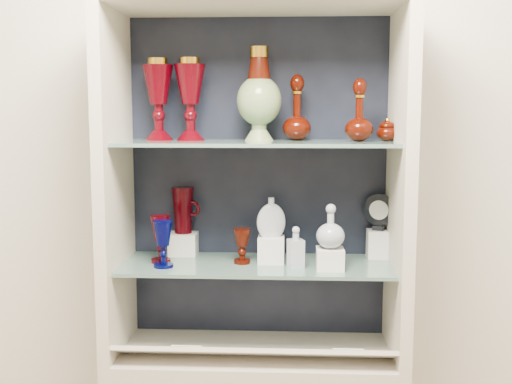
# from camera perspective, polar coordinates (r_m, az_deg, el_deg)

# --- Properties ---
(wall_back) EXTENTS (3.50, 0.02, 2.80)m
(wall_back) POSITION_cam_1_polar(r_m,az_deg,el_deg) (2.37, 0.28, 3.09)
(wall_back) COLOR silver
(wall_back) RESTS_ON ground
(cabinet_back_panel) EXTENTS (0.98, 0.02, 1.15)m
(cabinet_back_panel) POSITION_cam_1_polar(r_m,az_deg,el_deg) (2.34, 0.24, 1.21)
(cabinet_back_panel) COLOR black
(cabinet_back_panel) RESTS_ON cabinet_base
(cabinet_side_left) EXTENTS (0.04, 0.40, 1.15)m
(cabinet_side_left) POSITION_cam_1_polar(r_m,az_deg,el_deg) (2.23, -12.41, 0.72)
(cabinet_side_left) COLOR beige
(cabinet_side_left) RESTS_ON cabinet_base
(cabinet_side_right) EXTENTS (0.04, 0.40, 1.15)m
(cabinet_side_right) POSITION_cam_1_polar(r_m,az_deg,el_deg) (2.18, 12.69, 0.57)
(cabinet_side_right) COLOR beige
(cabinet_side_right) RESTS_ON cabinet_base
(cabinet_top_cap) EXTENTS (1.00, 0.40, 0.04)m
(cabinet_top_cap) POSITION_cam_1_polar(r_m,az_deg,el_deg) (2.17, -0.00, 16.49)
(cabinet_top_cap) COLOR beige
(cabinet_top_cap) RESTS_ON cabinet_side_left
(shelf_lower) EXTENTS (0.92, 0.34, 0.01)m
(shelf_lower) POSITION_cam_1_polar(r_m,az_deg,el_deg) (2.22, 0.03, -6.49)
(shelf_lower) COLOR slate
(shelf_lower) RESTS_ON cabinet_side_left
(shelf_upper) EXTENTS (0.92, 0.34, 0.01)m
(shelf_upper) POSITION_cam_1_polar(r_m,az_deg,el_deg) (2.16, 0.03, 4.38)
(shelf_upper) COLOR slate
(shelf_upper) RESTS_ON cabinet_side_left
(label_ledge) EXTENTS (0.92, 0.17, 0.09)m
(label_ledge) POSITION_cam_1_polar(r_m,az_deg,el_deg) (2.18, -0.16, -14.06)
(label_ledge) COLOR beige
(label_ledge) RESTS_ON cabinet_base
(label_card_0) EXTENTS (0.10, 0.06, 0.03)m
(label_card_0) POSITION_cam_1_polar(r_m,az_deg,el_deg) (2.18, 8.14, -13.71)
(label_card_0) COLOR white
(label_card_0) RESTS_ON label_ledge
(label_card_1) EXTENTS (0.10, 0.06, 0.03)m
(label_card_1) POSITION_cam_1_polar(r_m,az_deg,el_deg) (2.20, -6.08, -13.51)
(label_card_1) COLOR white
(label_card_1) RESTS_ON label_ledge
(pedestal_lamp_left) EXTENTS (0.14, 0.14, 0.28)m
(pedestal_lamp_left) POSITION_cam_1_polar(r_m,az_deg,el_deg) (2.26, -8.67, 8.13)
(pedestal_lamp_left) COLOR #440007
(pedestal_lamp_left) RESTS_ON shelf_upper
(pedestal_lamp_right) EXTENTS (0.13, 0.13, 0.28)m
(pedestal_lamp_right) POSITION_cam_1_polar(r_m,az_deg,el_deg) (2.23, -5.87, 8.20)
(pedestal_lamp_right) COLOR #440007
(pedestal_lamp_right) RESTS_ON shelf_upper
(enamel_urn) EXTENTS (0.20, 0.20, 0.32)m
(enamel_urn) POSITION_cam_1_polar(r_m,az_deg,el_deg) (2.20, 0.27, 8.71)
(enamel_urn) COLOR #084016
(enamel_urn) RESTS_ON shelf_upper
(ruby_decanter_a) EXTENTS (0.12, 0.12, 0.25)m
(ruby_decanter_a) POSITION_cam_1_polar(r_m,az_deg,el_deg) (2.22, 3.67, 7.85)
(ruby_decanter_a) COLOR #3D0B02
(ruby_decanter_a) RESTS_ON shelf_upper
(ruby_decanter_b) EXTENTS (0.12, 0.12, 0.22)m
(ruby_decanter_b) POSITION_cam_1_polar(r_m,az_deg,el_deg) (2.16, 9.18, 7.37)
(ruby_decanter_b) COLOR #3D0B02
(ruby_decanter_b) RESTS_ON shelf_upper
(lidded_bowl) EXTENTS (0.07, 0.07, 0.08)m
(lidded_bowl) POSITION_cam_1_polar(r_m,az_deg,el_deg) (2.21, 11.59, 5.50)
(lidded_bowl) COLOR #3D0B02
(lidded_bowl) RESTS_ON shelf_upper
(cobalt_goblet) EXTENTS (0.08, 0.08, 0.16)m
(cobalt_goblet) POSITION_cam_1_polar(r_m,az_deg,el_deg) (2.17, -8.25, -4.59)
(cobalt_goblet) COLOR #000239
(cobalt_goblet) RESTS_ON shelf_lower
(ruby_goblet_tall) EXTENTS (0.09, 0.09, 0.16)m
(ruby_goblet_tall) POSITION_cam_1_polar(r_m,az_deg,el_deg) (2.24, -8.49, -4.14)
(ruby_goblet_tall) COLOR #440007
(ruby_goblet_tall) RESTS_ON shelf_lower
(ruby_goblet_small) EXTENTS (0.07, 0.07, 0.12)m
(ruby_goblet_small) POSITION_cam_1_polar(r_m,az_deg,el_deg) (2.21, -1.25, -4.84)
(ruby_goblet_small) COLOR #3D0B02
(ruby_goblet_small) RESTS_ON shelf_lower
(riser_ruby_pitcher) EXTENTS (0.10, 0.10, 0.08)m
(riser_ruby_pitcher) POSITION_cam_1_polar(r_m,az_deg,el_deg) (2.36, -6.46, -4.58)
(riser_ruby_pitcher) COLOR silver
(riser_ruby_pitcher) RESTS_ON shelf_lower
(ruby_pitcher) EXTENTS (0.15, 0.12, 0.17)m
(ruby_pitcher) POSITION_cam_1_polar(r_m,az_deg,el_deg) (2.34, -6.51, -1.61)
(ruby_pitcher) COLOR #440007
(ruby_pitcher) RESTS_ON riser_ruby_pitcher
(clear_square_bottle) EXTENTS (0.06, 0.06, 0.14)m
(clear_square_bottle) POSITION_cam_1_polar(r_m,az_deg,el_deg) (2.15, 3.56, -4.91)
(clear_square_bottle) COLOR #9BA5B3
(clear_square_bottle) RESTS_ON shelf_lower
(riser_flat_flask) EXTENTS (0.09, 0.09, 0.09)m
(riser_flat_flask) POSITION_cam_1_polar(r_m,az_deg,el_deg) (2.22, 1.35, -5.13)
(riser_flat_flask) COLOR silver
(riser_flat_flask) RESTS_ON shelf_lower
(flat_flask) EXTENTS (0.11, 0.07, 0.14)m
(flat_flask) POSITION_cam_1_polar(r_m,az_deg,el_deg) (2.20, 1.36, -2.19)
(flat_flask) COLOR #AEBAC4
(flat_flask) RESTS_ON riser_flat_flask
(riser_clear_round_decanter) EXTENTS (0.09, 0.09, 0.07)m
(riser_clear_round_decanter) POSITION_cam_1_polar(r_m,az_deg,el_deg) (2.15, 6.60, -5.92)
(riser_clear_round_decanter) COLOR silver
(riser_clear_round_decanter) RESTS_ON shelf_lower
(clear_round_decanter) EXTENTS (0.12, 0.12, 0.14)m
(clear_round_decanter) POSITION_cam_1_polar(r_m,az_deg,el_deg) (2.13, 6.64, -3.14)
(clear_round_decanter) COLOR #9BA5B3
(clear_round_decanter) RESTS_ON riser_clear_round_decanter
(riser_cameo_medallion) EXTENTS (0.08, 0.08, 0.10)m
(riser_cameo_medallion) POSITION_cam_1_polar(r_m,az_deg,el_deg) (2.33, 10.83, -4.56)
(riser_cameo_medallion) COLOR silver
(riser_cameo_medallion) RESTS_ON shelf_lower
(cameo_medallion) EXTENTS (0.12, 0.08, 0.13)m
(cameo_medallion) POSITION_cam_1_polar(r_m,az_deg,el_deg) (2.31, 10.90, -1.72)
(cameo_medallion) COLOR black
(cameo_medallion) RESTS_ON riser_cameo_medallion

